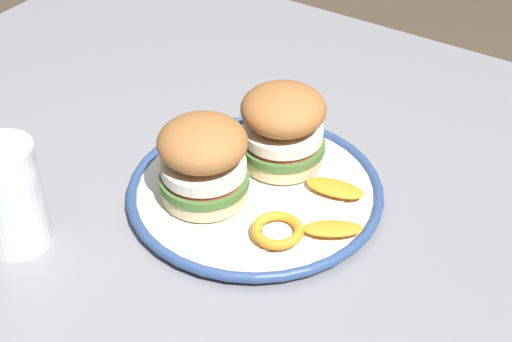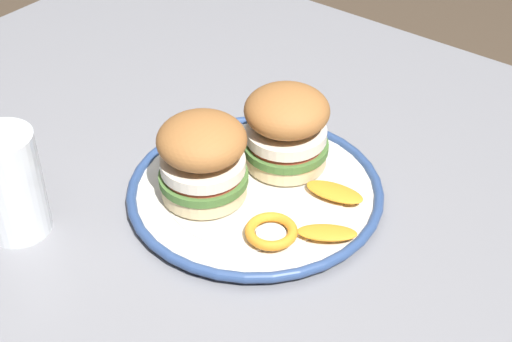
{
  "view_description": "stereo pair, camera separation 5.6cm",
  "coord_description": "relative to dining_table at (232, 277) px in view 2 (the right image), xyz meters",
  "views": [
    {
      "loc": [
        0.39,
        -0.54,
        1.34
      ],
      "look_at": [
        0.0,
        0.05,
        0.81
      ],
      "focal_mm": 53.89,
      "sensor_mm": 36.0,
      "label": 1
    },
    {
      "loc": [
        0.43,
        -0.51,
        1.34
      ],
      "look_at": [
        0.0,
        0.05,
        0.81
      ],
      "focal_mm": 53.89,
      "sensor_mm": 36.0,
      "label": 2
    }
  ],
  "objects": [
    {
      "name": "drinking_glass",
      "position": [
        -0.18,
        -0.16,
        0.15
      ],
      "size": [
        0.07,
        0.07,
        0.13
      ],
      "color": "white",
      "rests_on": "dining_table"
    },
    {
      "name": "dining_table",
      "position": [
        0.0,
        0.0,
        0.0
      ],
      "size": [
        1.26,
        1.06,
        0.77
      ],
      "color": "gray",
      "rests_on": "ground"
    },
    {
      "name": "orange_peel_strip_long",
      "position": [
        0.11,
        0.03,
        0.12
      ],
      "size": [
        0.07,
        0.06,
        0.01
      ],
      "color": "orange",
      "rests_on": "dinner_plate"
    },
    {
      "name": "orange_peel_curled",
      "position": [
        0.07,
        -0.01,
        0.12
      ],
      "size": [
        0.06,
        0.06,
        0.01
      ],
      "color": "orange",
      "rests_on": "dinner_plate"
    },
    {
      "name": "sandwich_half_left",
      "position": [
        -0.04,
        0.0,
        0.16
      ],
      "size": [
        0.13,
        0.13,
        0.1
      ],
      "color": "beige",
      "rests_on": "dinner_plate"
    },
    {
      "name": "orange_peel_strip_short",
      "position": [
        0.08,
        0.09,
        0.12
      ],
      "size": [
        0.07,
        0.04,
        0.01
      ],
      "color": "orange",
      "rests_on": "dinner_plate"
    },
    {
      "name": "sandwich_half_right",
      "position": [
        -0.0,
        0.11,
        0.16
      ],
      "size": [
        0.12,
        0.12,
        0.1
      ],
      "color": "beige",
      "rests_on": "dinner_plate"
    },
    {
      "name": "dinner_plate",
      "position": [
        0.0,
        0.05,
        0.1
      ],
      "size": [
        0.3,
        0.3,
        0.02
      ],
      "color": "silver",
      "rests_on": "dining_table"
    }
  ]
}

